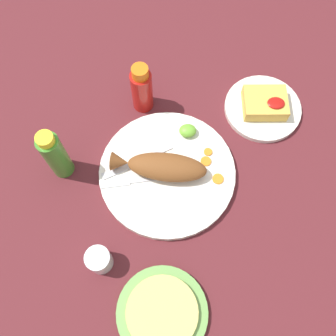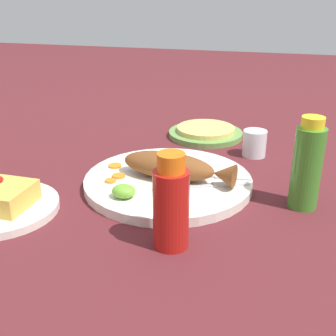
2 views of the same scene
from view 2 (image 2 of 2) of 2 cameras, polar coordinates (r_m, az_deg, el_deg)
ground_plane at (r=0.84m, az=-0.00°, el=-2.38°), size 4.00×4.00×0.00m
main_plate at (r=0.84m, az=-0.00°, el=-1.83°), size 0.33×0.33×0.02m
fried_fish at (r=0.82m, az=0.81°, el=0.20°), size 0.23×0.09×0.05m
fork_near at (r=0.84m, az=5.80°, el=-1.07°), size 0.19×0.04×0.00m
fork_far at (r=0.80m, az=5.41°, el=-2.42°), size 0.17×0.09×0.00m
carrot_slice_near at (r=0.89m, az=-7.18°, el=0.30°), size 0.03×0.03×0.00m
carrot_slice_mid at (r=0.84m, az=-6.70°, el=-1.07°), size 0.03×0.03×0.00m
carrot_slice_far at (r=0.82m, az=-7.79°, el=-1.71°), size 0.02×0.02×0.00m
lime_wedge_main at (r=0.75m, az=-6.02°, el=-3.14°), size 0.04×0.04×0.02m
hot_sauce_bottle_red at (r=0.62m, az=0.41°, el=-4.96°), size 0.05×0.05×0.15m
hot_sauce_bottle_green at (r=0.77m, az=18.32°, el=0.32°), size 0.05×0.05×0.17m
salt_cup at (r=1.00m, az=11.61°, el=3.09°), size 0.05×0.05×0.06m
side_plate_fries at (r=0.80m, az=-21.68°, el=-5.05°), size 0.20×0.20×0.01m
tortilla_plate at (r=1.13m, az=5.11°, el=4.62°), size 0.19×0.19×0.01m
tortilla_stack at (r=1.12m, az=5.13°, el=5.25°), size 0.15×0.15×0.01m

